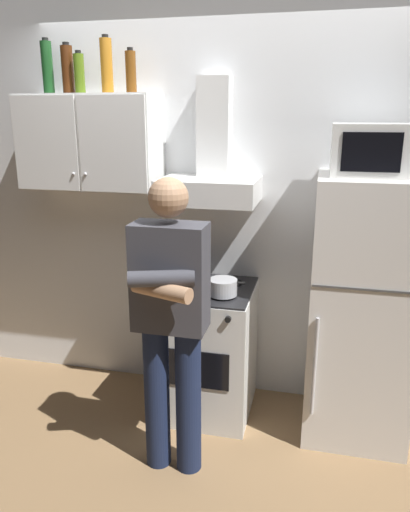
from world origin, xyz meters
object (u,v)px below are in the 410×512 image
Objects in this scene: bottle_olive_oil at (79,73)px; upper_cabinet at (91,143)px; range_hood at (211,170)px; person_standing at (171,319)px; microwave at (376,150)px; bottle_rum_dark at (68,70)px; cooking_pot at (223,287)px; refrigerator at (361,311)px; bottle_beer_brown at (131,72)px; bottle_liquor_amber at (107,66)px; bottle_wine_green at (47,68)px; stove_oven at (206,349)px.

upper_cabinet is at bearing 11.97° from bottle_olive_oil.
person_standing is at bearing -93.91° from range_hood.
microwave is 0.29× the size of person_standing.
bottle_rum_dark is (-1.88, 0.12, 0.46)m from microwave.
bottle_olive_oil is at bearing 166.35° from cooking_pot.
bottle_rum_dark reaches higher than refrigerator.
bottle_beer_brown reaches higher than range_hood.
bottle_rum_dark is at bearing 165.03° from bottle_olive_oil.
range_hood is at bearing 117.88° from cooking_pot.
bottle_olive_oil reaches higher than microwave.
bottle_wine_green is at bearing 173.62° from bottle_liquor_amber.
bottle_rum_dark reaches higher than person_standing.
bottle_olive_oil reaches higher than cooking_pot.
bottle_wine_green reaches higher than upper_cabinet.
upper_cabinet is at bearing -8.71° from bottle_wine_green.
bottle_liquor_amber reaches higher than bottle_beer_brown.
bottle_wine_green is 1.11× the size of bottle_rum_dark.
upper_cabinet is 1.75m from microwave.
microwave is 1.68m from bottle_liquor_amber.
bottle_rum_dark is at bearing 171.39° from stove_oven.
bottle_beer_brown is (-0.51, 0.14, 1.74)m from stove_oven.
range_hood is 1.25m from bottle_wine_green.
bottle_olive_oil is 0.83× the size of bottle_rum_dark.
range_hood is 1.01m from person_standing.
cooking_pot is 0.81× the size of bottle_liquor_amber.
upper_cabinet is at bearing 175.93° from refrigerator.
bottle_wine_green is (-1.22, 0.29, 1.29)m from cooking_pot.
upper_cabinet is at bearing 178.41° from bottle_liquor_amber.
microwave is (1.75, -0.11, -0.01)m from upper_cabinet.
stove_oven is 1.17× the size of range_hood.
bottle_rum_dark is (-0.93, 0.14, 1.76)m from stove_oven.
bottle_beer_brown is (0.58, -0.03, -0.04)m from bottle_wine_green.
person_standing is 1.62m from bottle_liquor_amber.
bottle_wine_green reaches higher than bottle_beer_brown.
bottle_liquor_amber is at bearing 163.03° from cooking_pot.
bottle_wine_green is 0.16m from bottle_rum_dark.
bottle_liquor_amber is at bearing 1.49° from bottle_olive_oil.
bottle_liquor_amber is 1.28× the size of bottle_beer_brown.
bottle_olive_oil is (-0.84, -0.01, 0.57)m from range_hood.
bottle_beer_brown is (-0.51, 0.01, 0.58)m from range_hood.
person_standing is at bearing -94.72° from stove_oven.
refrigerator reaches higher than cooking_pot.
bottle_beer_brown is at bearing -0.07° from bottle_rum_dark.
person_standing is 1.84m from bottle_wine_green.
bottle_liquor_amber reaches higher than person_standing.
stove_oven is 2.58× the size of bottle_liquor_amber.
person_standing is at bearing -40.23° from bottle_rum_dark.
person_standing is at bearing -44.26° from upper_cabinet.
bottle_beer_brown is (-1.46, 0.14, 1.38)m from refrigerator.
bottle_beer_brown is (-0.46, 0.75, 1.27)m from person_standing.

